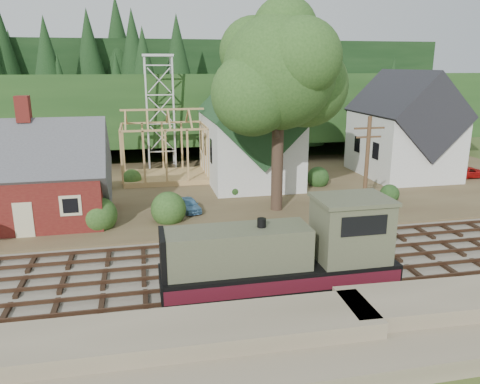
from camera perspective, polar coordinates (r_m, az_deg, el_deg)
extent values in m
plane|color=#384C1E|center=(27.71, 6.30, -9.01)|extent=(140.00, 140.00, 0.00)
cube|color=#7F7259|center=(20.81, 13.99, -18.27)|extent=(64.00, 5.00, 1.60)
cube|color=#726B5B|center=(27.67, 6.31, -8.86)|extent=(64.00, 11.00, 0.16)
cube|color=brown|center=(44.15, -0.98, 0.56)|extent=(64.00, 26.00, 0.30)
cube|color=#1E3F19|center=(67.39, -4.93, 5.50)|extent=(70.00, 28.96, 12.74)
cube|color=black|center=(83.11, -6.34, 7.31)|extent=(80.00, 20.00, 12.00)
cube|color=#5A1414|center=(36.94, -23.86, -0.41)|extent=(10.00, 7.00, 3.80)
cube|color=#4C4C51|center=(36.51, -24.18, 2.46)|extent=(10.80, 7.41, 7.41)
cube|color=#5A1414|center=(35.91, -24.92, 9.16)|extent=(0.90, 0.90, 1.80)
cube|color=beige|center=(33.83, -24.87, -3.13)|extent=(1.20, 0.06, 2.40)
cube|color=silver|center=(45.76, 0.99, 5.38)|extent=(8.00, 12.00, 6.40)
cube|color=#1C3E1C|center=(45.32, 1.01, 9.37)|extent=(8.40, 12.96, 8.40)
cube|color=silver|center=(39.35, 3.03, 11.38)|extent=(2.40, 2.40, 4.00)
cone|color=#1C3E1C|center=(39.27, 3.10, 16.19)|extent=(5.37, 5.37, 2.60)
cube|color=silver|center=(50.88, 19.19, 5.54)|extent=(8.00, 10.00, 6.40)
cube|color=black|center=(50.49, 19.50, 9.11)|extent=(8.40, 10.80, 8.40)
cube|color=tan|center=(47.22, -9.09, 1.84)|extent=(8.00, 6.00, 0.50)
cube|color=tan|center=(46.16, -9.44, 9.90)|extent=(8.00, 0.18, 0.18)
cube|color=silver|center=(50.78, -11.26, 9.26)|extent=(0.18, 0.18, 12.00)
cube|color=silver|center=(50.90, -8.07, 9.42)|extent=(0.18, 0.18, 12.00)
cube|color=silver|center=(53.57, -11.32, 9.56)|extent=(0.18, 0.18, 12.00)
cube|color=silver|center=(53.68, -8.29, 9.70)|extent=(0.18, 0.18, 12.00)
cube|color=silver|center=(51.98, -10.04, 16.08)|extent=(3.20, 3.20, 0.25)
cylinder|color=#38281E|center=(36.11, 4.57, 3.96)|extent=(0.90, 0.90, 8.00)
sphere|color=#294E1D|center=(35.42, 4.80, 14.32)|extent=(8.40, 8.40, 8.40)
sphere|color=#294E1D|center=(37.18, 8.10, 12.73)|extent=(6.40, 6.40, 6.40)
sphere|color=#294E1D|center=(34.13, 1.52, 11.82)|extent=(6.00, 6.00, 6.00)
cylinder|color=#4C331E|center=(33.65, 15.11, 2.11)|extent=(0.28, 0.28, 8.00)
cube|color=#4C331E|center=(33.10, 15.49, 7.51)|extent=(2.20, 0.12, 0.12)
cube|color=#4C331E|center=(33.18, 15.42, 6.49)|extent=(1.80, 0.12, 0.12)
cube|color=black|center=(24.53, 4.82, -11.48)|extent=(11.84, 2.47, 0.35)
cube|color=black|center=(24.21, 4.86, -9.95)|extent=(11.84, 2.86, 1.09)
cube|color=#4E533D|center=(23.08, -0.26, -6.92)|extent=(7.10, 2.27, 2.07)
cube|color=#4E533D|center=(24.70, 13.36, -4.49)|extent=(3.55, 2.76, 3.16)
cube|color=#4E533D|center=(24.21, 13.59, -0.86)|extent=(3.75, 2.96, 0.20)
cube|color=black|center=(23.29, 14.91, -4.00)|extent=(2.37, 0.06, 0.99)
cube|color=#4A0F1B|center=(22.97, 5.92, -11.45)|extent=(11.84, 0.04, 0.69)
cube|color=#4A0F1B|center=(25.48, 3.91, -8.61)|extent=(11.84, 0.04, 0.69)
cylinder|color=black|center=(22.93, 2.65, -4.05)|extent=(0.43, 0.43, 0.69)
imported|color=#548AB5|center=(36.58, -6.22, -1.53)|extent=(1.91, 3.34, 1.07)
imported|color=#B20F0E|center=(52.74, 26.29, 2.16)|extent=(3.91, 1.91, 1.07)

